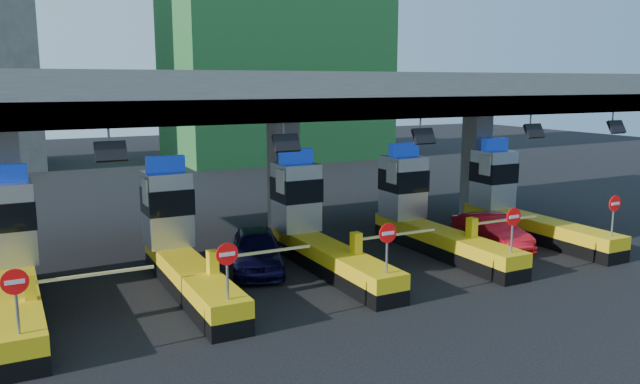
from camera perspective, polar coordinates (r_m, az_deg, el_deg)
name	(u,v)px	position (r m, az deg, el deg)	size (l,w,h in m)	color
ground	(317,266)	(23.12, -0.25, -6.76)	(120.00, 120.00, 0.00)	black
toll_canopy	(284,96)	(24.74, -3.31, 8.75)	(28.00, 12.09, 7.00)	slate
toll_lane_far_left	(13,263)	(20.70, -26.29, -5.83)	(4.43, 8.00, 4.16)	black
toll_lane_left	(180,243)	(21.30, -12.71, -4.58)	(4.43, 8.00, 4.16)	black
toll_lane_center	(314,227)	(23.00, -0.57, -3.25)	(4.43, 8.00, 4.16)	black
toll_lane_right	(424,214)	(25.58, 9.50, -2.02)	(4.43, 8.00, 4.16)	black
toll_lane_far_right	(516,203)	(28.81, 17.51, -1.00)	(4.43, 8.00, 4.16)	black
van	(257,250)	(22.51, -5.81, -5.28)	(1.78, 4.44, 1.51)	black
red_car	(491,231)	(26.38, 15.40, -3.48)	(1.44, 4.13, 1.36)	red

